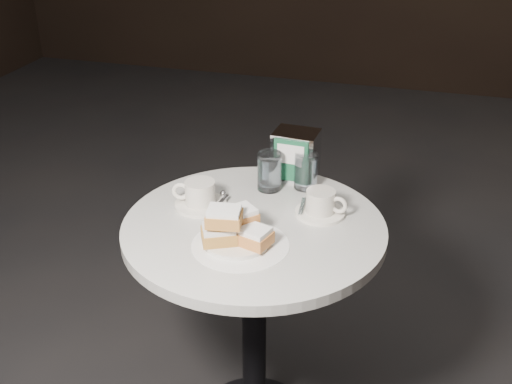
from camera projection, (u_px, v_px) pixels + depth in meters
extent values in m
cylinder|color=black|center=(254.00, 336.00, 1.87)|extent=(0.07, 0.07, 0.70)
cylinder|color=silver|center=(254.00, 229.00, 1.70)|extent=(0.70, 0.70, 0.03)
cylinder|color=white|center=(240.00, 245.00, 1.60)|extent=(0.32, 0.32, 0.00)
cylinder|color=silver|center=(236.00, 240.00, 1.61)|extent=(0.19, 0.19, 0.01)
cube|color=#BC843A|center=(219.00, 236.00, 1.59)|extent=(0.11, 0.10, 0.03)
cube|color=white|center=(219.00, 228.00, 1.58)|extent=(0.10, 0.09, 0.01)
cube|color=#D28340|center=(253.00, 238.00, 1.58)|extent=(0.10, 0.09, 0.03)
cube|color=white|center=(253.00, 230.00, 1.57)|extent=(0.09, 0.08, 0.01)
cube|color=#D48441|center=(239.00, 219.00, 1.61)|extent=(0.11, 0.11, 0.03)
cube|color=white|center=(239.00, 211.00, 1.60)|extent=(0.10, 0.10, 0.01)
cube|color=#C6843D|center=(224.00, 219.00, 1.56)|extent=(0.09, 0.08, 0.03)
cube|color=white|center=(224.00, 211.00, 1.54)|extent=(0.09, 0.07, 0.01)
cylinder|color=white|center=(201.00, 204.00, 1.78)|extent=(0.17, 0.17, 0.01)
cylinder|color=silver|center=(200.00, 192.00, 1.76)|extent=(0.10, 0.10, 0.06)
cylinder|color=#825F47|center=(200.00, 184.00, 1.75)|extent=(0.09, 0.09, 0.00)
torus|color=white|center=(181.00, 191.00, 1.77)|extent=(0.05, 0.02, 0.05)
cube|color=silver|center=(220.00, 203.00, 1.77)|extent=(0.02, 0.10, 0.00)
sphere|color=#B5B5B9|center=(223.00, 194.00, 1.81)|extent=(0.02, 0.02, 0.02)
cylinder|color=white|center=(320.00, 213.00, 1.74)|extent=(0.16, 0.16, 0.01)
cylinder|color=beige|center=(321.00, 201.00, 1.72)|extent=(0.09, 0.09, 0.06)
cylinder|color=#866049|center=(321.00, 193.00, 1.71)|extent=(0.08, 0.08, 0.00)
torus|color=silver|center=(339.00, 205.00, 1.70)|extent=(0.05, 0.02, 0.05)
cube|color=silver|center=(302.00, 206.00, 1.75)|extent=(0.02, 0.10, 0.00)
sphere|color=#BCBCC1|center=(309.00, 198.00, 1.79)|extent=(0.02, 0.02, 0.02)
cylinder|color=silver|center=(269.00, 171.00, 1.85)|extent=(0.08, 0.08, 0.11)
cylinder|color=silver|center=(269.00, 173.00, 1.85)|extent=(0.07, 0.07, 0.10)
cylinder|color=white|center=(306.00, 171.00, 1.85)|extent=(0.09, 0.09, 0.11)
cylinder|color=silver|center=(306.00, 172.00, 1.86)|extent=(0.08, 0.08, 0.09)
cube|color=silver|center=(296.00, 155.00, 1.90)|extent=(0.13, 0.11, 0.15)
cube|color=#1A5D3C|center=(291.00, 161.00, 1.85)|extent=(0.10, 0.01, 0.13)
cube|color=white|center=(290.00, 155.00, 1.84)|extent=(0.08, 0.01, 0.06)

